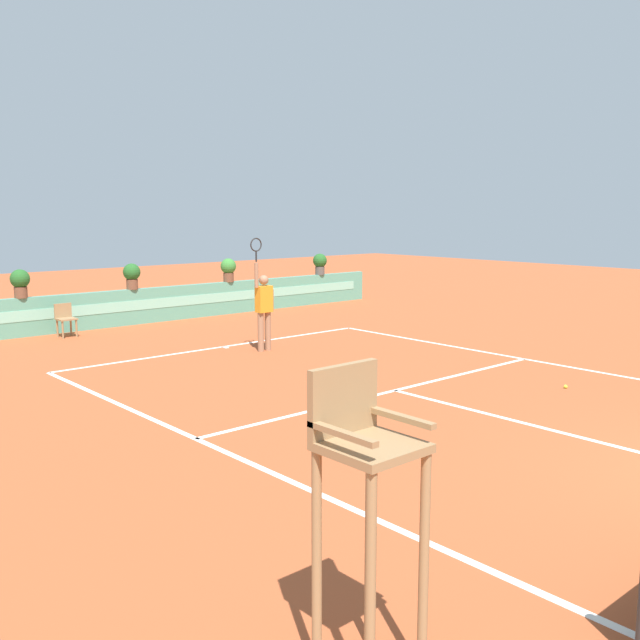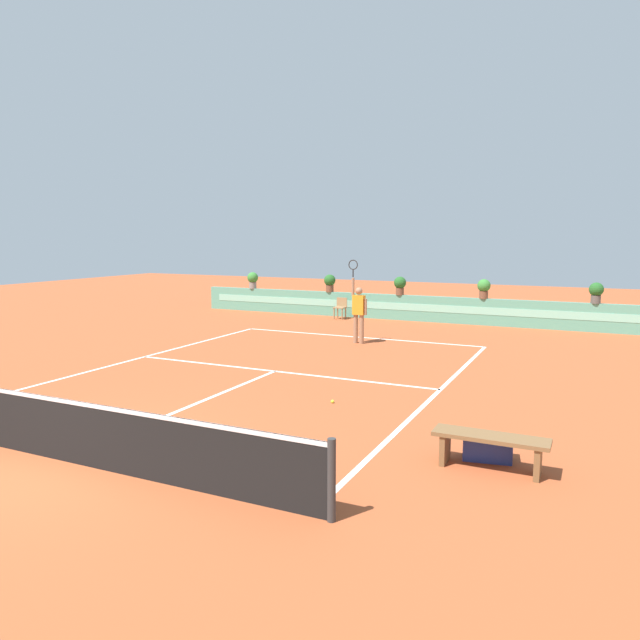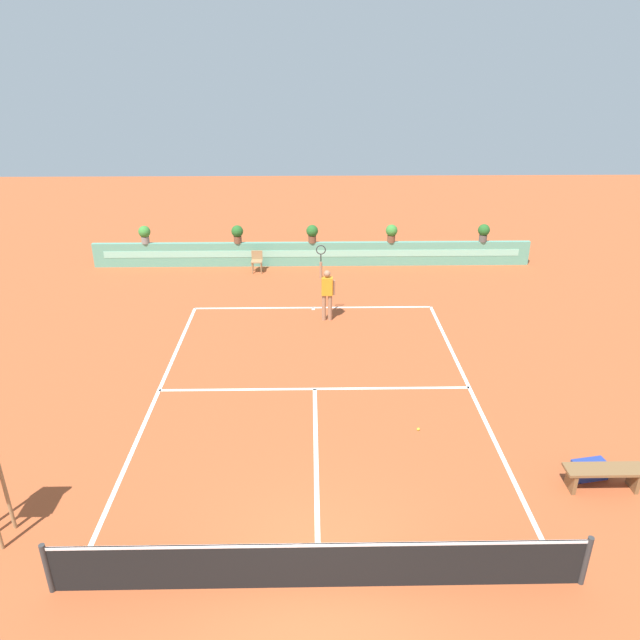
{
  "view_description": "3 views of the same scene",
  "coord_description": "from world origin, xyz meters",
  "px_view_note": "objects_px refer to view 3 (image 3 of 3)",
  "views": [
    {
      "loc": [
        -9.14,
        -1.93,
        3.16
      ],
      "look_at": [
        0.18,
        8.62,
        1.0
      ],
      "focal_mm": 39.78,
      "sensor_mm": 36.0,
      "label": 1
    },
    {
      "loc": [
        7.03,
        -5.85,
        3.27
      ],
      "look_at": [
        0.18,
        8.62,
        1.0
      ],
      "focal_mm": 32.93,
      "sensor_mm": 36.0,
      "label": 2
    },
    {
      "loc": [
        -0.11,
        -7.25,
        8.17
      ],
      "look_at": [
        0.18,
        8.62,
        1.0
      ],
      "focal_mm": 33.54,
      "sensor_mm": 36.0,
      "label": 3
    }
  ],
  "objects_px": {
    "tennis_player": "(327,290)",
    "tennis_ball_near_baseline": "(418,429)",
    "potted_plant_centre": "(312,233)",
    "potted_plant_left": "(237,233)",
    "bench_courtside": "(604,474)",
    "potted_plant_far_left": "(145,233)",
    "potted_plant_far_right": "(484,232)",
    "ball_kid_chair": "(257,260)",
    "potted_plant_right": "(392,232)",
    "gear_bag": "(589,470)"
  },
  "relations": [
    {
      "from": "tennis_player",
      "to": "tennis_ball_near_baseline",
      "type": "bearing_deg",
      "value": -72.76
    },
    {
      "from": "tennis_ball_near_baseline",
      "to": "potted_plant_centre",
      "type": "bearing_deg",
      "value": 101.48
    },
    {
      "from": "tennis_player",
      "to": "potted_plant_left",
      "type": "distance_m",
      "value": 6.56
    },
    {
      "from": "bench_courtside",
      "to": "tennis_player",
      "type": "height_order",
      "value": "tennis_player"
    },
    {
      "from": "potted_plant_far_left",
      "to": "potted_plant_left",
      "type": "xyz_separation_m",
      "value": [
        3.76,
        0.0,
        0.0
      ]
    },
    {
      "from": "bench_courtside",
      "to": "potted_plant_far_left",
      "type": "xyz_separation_m",
      "value": [
        -12.62,
        14.04,
        1.04
      ]
    },
    {
      "from": "potted_plant_far_left",
      "to": "potted_plant_centre",
      "type": "height_order",
      "value": "same"
    },
    {
      "from": "potted_plant_far_left",
      "to": "potted_plant_centre",
      "type": "xyz_separation_m",
      "value": [
        6.81,
        0.0,
        0.0
      ]
    },
    {
      "from": "potted_plant_far_right",
      "to": "tennis_player",
      "type": "bearing_deg",
      "value": -139.93
    },
    {
      "from": "bench_courtside",
      "to": "potted_plant_far_right",
      "type": "distance_m",
      "value": 14.13
    },
    {
      "from": "ball_kid_chair",
      "to": "potted_plant_left",
      "type": "relative_size",
      "value": 1.17
    },
    {
      "from": "potted_plant_left",
      "to": "potted_plant_far_right",
      "type": "height_order",
      "value": "same"
    },
    {
      "from": "potted_plant_centre",
      "to": "potted_plant_far_right",
      "type": "distance_m",
      "value": 7.03
    },
    {
      "from": "tennis_player",
      "to": "bench_courtside",
      "type": "bearing_deg",
      "value": -57.72
    },
    {
      "from": "potted_plant_far_left",
      "to": "potted_plant_right",
      "type": "bearing_deg",
      "value": 0.0
    },
    {
      "from": "ball_kid_chair",
      "to": "potted_plant_right",
      "type": "height_order",
      "value": "potted_plant_right"
    },
    {
      "from": "tennis_ball_near_baseline",
      "to": "gear_bag",
      "type": "bearing_deg",
      "value": -27.8
    },
    {
      "from": "potted_plant_centre",
      "to": "gear_bag",
      "type": "bearing_deg",
      "value": -67.31
    },
    {
      "from": "tennis_ball_near_baseline",
      "to": "potted_plant_far_right",
      "type": "height_order",
      "value": "potted_plant_far_right"
    },
    {
      "from": "ball_kid_chair",
      "to": "tennis_ball_near_baseline",
      "type": "xyz_separation_m",
      "value": [
        4.66,
        -11.19,
        -0.44
      ]
    },
    {
      "from": "bench_courtside",
      "to": "tennis_player",
      "type": "distance_m",
      "value": 10.07
    },
    {
      "from": "potted_plant_far_left",
      "to": "ball_kid_chair",
      "type": "bearing_deg",
      "value": -9.1
    },
    {
      "from": "potted_plant_centre",
      "to": "potted_plant_right",
      "type": "height_order",
      "value": "same"
    },
    {
      "from": "tennis_player",
      "to": "potted_plant_left",
      "type": "bearing_deg",
      "value": 122.19
    },
    {
      "from": "gear_bag",
      "to": "tennis_ball_near_baseline",
      "type": "bearing_deg",
      "value": 152.2
    },
    {
      "from": "tennis_ball_near_baseline",
      "to": "potted_plant_left",
      "type": "relative_size",
      "value": 0.09
    },
    {
      "from": "ball_kid_chair",
      "to": "tennis_player",
      "type": "xyz_separation_m",
      "value": [
        2.68,
        -4.81,
        0.57
      ]
    },
    {
      "from": "bench_courtside",
      "to": "potted_plant_right",
      "type": "relative_size",
      "value": 2.21
    },
    {
      "from": "tennis_player",
      "to": "potted_plant_far_left",
      "type": "xyz_separation_m",
      "value": [
        -7.25,
        5.54,
        0.36
      ]
    },
    {
      "from": "potted_plant_far_left",
      "to": "tennis_ball_near_baseline",
      "type": "bearing_deg",
      "value": -52.26
    },
    {
      "from": "tennis_player",
      "to": "potted_plant_right",
      "type": "bearing_deg",
      "value": 63.18
    },
    {
      "from": "tennis_player",
      "to": "tennis_ball_near_baseline",
      "type": "height_order",
      "value": "tennis_player"
    },
    {
      "from": "ball_kid_chair",
      "to": "tennis_player",
      "type": "height_order",
      "value": "tennis_player"
    },
    {
      "from": "tennis_ball_near_baseline",
      "to": "potted_plant_far_left",
      "type": "xyz_separation_m",
      "value": [
        -9.23,
        11.92,
        1.38
      ]
    },
    {
      "from": "ball_kid_chair",
      "to": "tennis_ball_near_baseline",
      "type": "bearing_deg",
      "value": -67.4
    },
    {
      "from": "ball_kid_chair",
      "to": "tennis_player",
      "type": "relative_size",
      "value": 0.33
    },
    {
      "from": "tennis_ball_near_baseline",
      "to": "ball_kid_chair",
      "type": "bearing_deg",
      "value": 112.6
    },
    {
      "from": "potted_plant_far_left",
      "to": "potted_plant_far_right",
      "type": "distance_m",
      "value": 13.83
    },
    {
      "from": "gear_bag",
      "to": "potted_plant_far_left",
      "type": "height_order",
      "value": "potted_plant_far_left"
    },
    {
      "from": "potted_plant_centre",
      "to": "potted_plant_left",
      "type": "distance_m",
      "value": 3.05
    },
    {
      "from": "tennis_player",
      "to": "potted_plant_left",
      "type": "height_order",
      "value": "tennis_player"
    },
    {
      "from": "potted_plant_right",
      "to": "gear_bag",
      "type": "bearing_deg",
      "value": -79.76
    },
    {
      "from": "gear_bag",
      "to": "tennis_player",
      "type": "xyz_separation_m",
      "value": [
        -5.27,
        8.12,
        0.87
      ]
    },
    {
      "from": "ball_kid_chair",
      "to": "tennis_ball_near_baseline",
      "type": "height_order",
      "value": "ball_kid_chair"
    },
    {
      "from": "gear_bag",
      "to": "bench_courtside",
      "type": "bearing_deg",
      "value": -75.59
    },
    {
      "from": "ball_kid_chair",
      "to": "potted_plant_centre",
      "type": "bearing_deg",
      "value": 18.13
    },
    {
      "from": "ball_kid_chair",
      "to": "potted_plant_left",
      "type": "height_order",
      "value": "potted_plant_left"
    },
    {
      "from": "bench_courtside",
      "to": "tennis_ball_near_baseline",
      "type": "bearing_deg",
      "value": 148.03
    },
    {
      "from": "tennis_ball_near_baseline",
      "to": "potted_plant_right",
      "type": "bearing_deg",
      "value": 86.07
    },
    {
      "from": "potted_plant_centre",
      "to": "potted_plant_right",
      "type": "distance_m",
      "value": 3.24
    }
  ]
}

